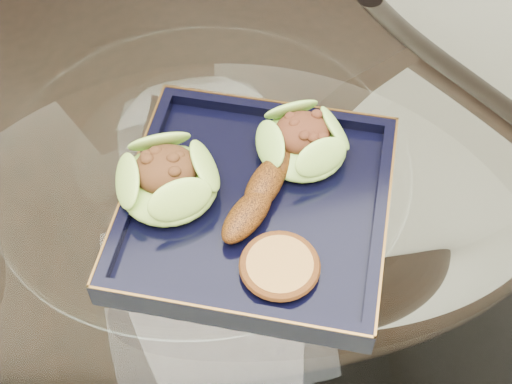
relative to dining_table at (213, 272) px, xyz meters
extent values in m
cylinder|color=white|center=(0.00, 0.00, 0.16)|extent=(1.10, 1.10, 0.01)
torus|color=black|center=(0.00, 0.00, 0.16)|extent=(1.13, 1.13, 0.02)
cylinder|color=black|center=(0.28, 0.28, -0.22)|extent=(0.04, 0.04, 0.75)
cylinder|color=black|center=(-0.28, 0.28, -0.22)|extent=(0.04, 0.04, 0.75)
cube|color=black|center=(0.00, 0.41, -0.12)|extent=(0.56, 0.56, 0.04)
cylinder|color=black|center=(-0.10, 0.17, -0.37)|extent=(0.03, 0.03, 0.46)
cylinder|color=black|center=(0.24, 0.30, -0.37)|extent=(0.03, 0.03, 0.46)
cylinder|color=black|center=(-0.24, 0.51, -0.37)|extent=(0.03, 0.03, 0.46)
cylinder|color=black|center=(0.11, 0.65, -0.37)|extent=(0.03, 0.03, 0.46)
cube|color=black|center=(0.05, -0.04, 0.17)|extent=(0.36, 0.36, 0.02)
ellipsoid|color=#79AF32|center=(-0.04, 0.00, 0.20)|extent=(0.13, 0.13, 0.04)
ellipsoid|color=#5F932A|center=(0.11, 0.02, 0.20)|extent=(0.12, 0.12, 0.03)
ellipsoid|color=#64310A|center=(0.06, -0.03, 0.20)|extent=(0.12, 0.14, 0.03)
cylinder|color=#B47D3C|center=(0.05, -0.12, 0.19)|extent=(0.07, 0.07, 0.01)
camera|label=1|loc=(-0.05, -0.46, 0.78)|focal=50.00mm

